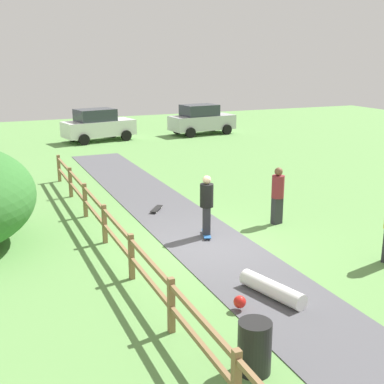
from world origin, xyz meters
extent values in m
plane|color=#60934C|center=(0.00, 0.00, 0.00)|extent=(60.00, 60.00, 0.00)
cube|color=#515156|center=(0.00, 0.00, 0.01)|extent=(2.40, 28.00, 0.02)
cube|color=olive|center=(-2.60, -6.43, 0.55)|extent=(0.12, 0.12, 1.10)
cube|color=olive|center=(-2.60, -3.86, 0.55)|extent=(0.12, 0.12, 1.10)
cube|color=olive|center=(-2.60, -1.29, 0.55)|extent=(0.12, 0.12, 1.10)
cube|color=olive|center=(-2.60, 1.29, 0.55)|extent=(0.12, 0.12, 1.10)
cube|color=olive|center=(-2.60, 3.86, 0.55)|extent=(0.12, 0.12, 1.10)
cube|color=olive|center=(-2.60, 6.43, 0.55)|extent=(0.12, 0.12, 1.10)
cube|color=olive|center=(-2.60, 9.00, 0.55)|extent=(0.12, 0.12, 1.10)
cube|color=olive|center=(-2.60, 0.00, 0.50)|extent=(0.08, 18.00, 0.09)
cube|color=olive|center=(-2.60, 0.00, 0.95)|extent=(0.08, 18.00, 0.09)
cylinder|color=black|center=(-1.80, -5.56, 0.45)|extent=(0.56, 0.56, 0.90)
cube|color=#265999|center=(0.18, 0.61, 0.09)|extent=(0.45, 0.82, 0.02)
cylinder|color=silver|center=(0.20, 0.90, 0.05)|extent=(0.05, 0.07, 0.06)
cylinder|color=silver|center=(0.34, 0.85, 0.05)|extent=(0.05, 0.07, 0.06)
cylinder|color=silver|center=(0.02, 0.37, 0.05)|extent=(0.05, 0.07, 0.06)
cylinder|color=silver|center=(0.16, 0.32, 0.05)|extent=(0.05, 0.07, 0.06)
cube|color=#2D2D33|center=(0.18, 0.61, 0.50)|extent=(0.29, 0.37, 0.79)
cylinder|color=black|center=(0.18, 0.61, 1.23)|extent=(0.48, 0.48, 0.66)
sphere|color=beige|center=(0.18, 0.61, 1.68)|extent=(0.24, 0.24, 0.24)
cylinder|color=white|center=(-0.12, -3.40, 0.20)|extent=(0.78, 1.69, 0.36)
sphere|color=red|center=(-1.03, -3.65, 0.20)|extent=(0.26, 0.26, 0.26)
cube|color=black|center=(-0.31, 3.51, 0.09)|extent=(0.64, 0.76, 0.02)
cylinder|color=silver|center=(-0.21, 3.78, 0.05)|extent=(0.06, 0.07, 0.06)
cylinder|color=silver|center=(-0.09, 3.69, 0.05)|extent=(0.06, 0.07, 0.06)
cylinder|color=silver|center=(-0.54, 3.33, 0.05)|extent=(0.06, 0.07, 0.06)
cylinder|color=silver|center=(-0.42, 3.24, 0.05)|extent=(0.06, 0.07, 0.06)
cube|color=#2D2D33|center=(2.67, 0.84, 0.42)|extent=(0.35, 0.25, 0.83)
cylinder|color=maroon|center=(2.67, 0.84, 1.18)|extent=(0.44, 0.44, 0.69)
sphere|color=brown|center=(2.67, 0.84, 1.65)|extent=(0.25, 0.25, 0.25)
cube|color=silver|center=(1.26, 18.35, 0.77)|extent=(4.45, 2.49, 0.90)
cube|color=#2D333D|center=(1.06, 18.31, 1.57)|extent=(2.46, 1.96, 0.70)
cylinder|color=black|center=(2.41, 19.48, 0.32)|extent=(0.67, 0.36, 0.64)
cylinder|color=black|center=(2.76, 17.75, 0.32)|extent=(0.67, 0.36, 0.64)
cylinder|color=black|center=(-0.24, 18.95, 0.32)|extent=(0.67, 0.36, 0.64)
cylinder|color=black|center=(0.11, 17.23, 0.32)|extent=(0.67, 0.36, 0.64)
cube|color=#B7B7BC|center=(8.04, 18.35, 0.77)|extent=(4.36, 2.14, 0.90)
cube|color=#2D333D|center=(7.84, 18.33, 1.57)|extent=(2.36, 1.79, 0.70)
cylinder|color=black|center=(9.28, 19.37, 0.32)|extent=(0.66, 0.31, 0.64)
cylinder|color=black|center=(9.47, 17.63, 0.32)|extent=(0.66, 0.31, 0.64)
cylinder|color=black|center=(6.60, 19.08, 0.32)|extent=(0.66, 0.31, 0.64)
cylinder|color=black|center=(6.79, 17.33, 0.32)|extent=(0.66, 0.31, 0.64)
camera|label=1|loc=(-5.65, -11.97, 5.07)|focal=47.99mm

